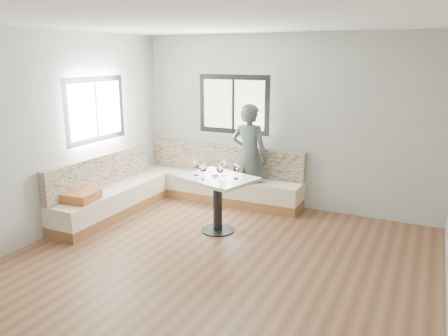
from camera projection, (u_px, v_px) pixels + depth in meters
The scene contains 10 objects.
room at pixel (211, 149), 4.99m from camera, with size 5.01×5.01×2.81m.
banquette at pixel (173, 187), 7.24m from camera, with size 2.90×2.80×0.95m.
table at pixel (218, 191), 6.14m from camera, with size 1.16×1.01×0.81m.
person at pixel (249, 156), 7.11m from camera, with size 0.63×0.41×1.73m, color #454D4D.
olive_ramekin at pixel (215, 175), 6.13m from camera, with size 0.09×0.09×0.03m.
wine_glass_a at pixel (196, 165), 6.13m from camera, with size 0.10×0.10×0.22m.
wine_glass_b at pixel (203, 168), 5.93m from camera, with size 0.10×0.10×0.22m.
wine_glass_c at pixel (220, 169), 5.87m from camera, with size 0.10×0.10×0.22m.
wine_glass_d at pixel (224, 165), 6.13m from camera, with size 0.10×0.10×0.22m.
wine_glass_e at pixel (236, 168), 5.95m from camera, with size 0.10×0.10×0.22m.
Camera 1 is at (2.19, -4.25, 2.43)m, focal length 35.00 mm.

